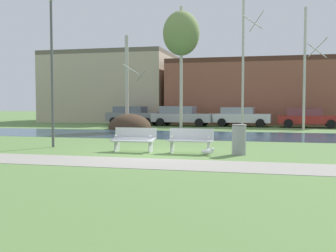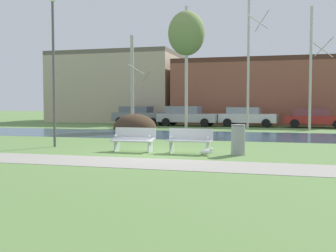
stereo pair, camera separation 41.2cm
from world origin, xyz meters
name	(u,v)px [view 1 (the left image)]	position (x,y,z in m)	size (l,w,h in m)	color
ground_plane	(201,133)	(0.00, 10.00, 0.00)	(120.00, 120.00, 0.00)	#5B7F42
paved_path_strip	(139,163)	(0.00, -2.14, 0.01)	(60.00, 2.03, 0.01)	gray
river_band	(198,135)	(0.00, 8.60, 0.00)	(80.00, 6.22, 0.01)	#284256
soil_mound	(130,129)	(-5.54, 13.17, 0.00)	(3.02, 3.12, 2.09)	#423021
bench_left	(134,139)	(-1.05, 0.50, 0.47)	(1.62, 0.61, 0.87)	silver
bench_right	(190,140)	(1.05, 0.50, 0.47)	(1.62, 0.61, 0.87)	silver
trash_bin	(239,139)	(2.74, 0.52, 0.54)	(0.50, 0.50, 1.04)	gray
seagull	(208,152)	(1.74, 0.05, 0.13)	(0.48, 0.18, 0.27)	white
streetlamp	(52,47)	(-4.70, 1.20, 4.02)	(0.32, 0.32, 6.14)	#4C4C51
birch_far_left	(127,81)	(-6.05, 14.17, 3.37)	(1.62, 2.42, 6.67)	#BCB7A8
birch_left	(181,34)	(-2.16, 14.55, 6.66)	(2.59, 2.59, 8.60)	beige
birch_center_left	(244,59)	(2.20, 14.39, 4.80)	(1.44, 2.59, 9.36)	beige
birch_center	(305,68)	(6.20, 14.43, 4.10)	(1.47, 2.70, 8.06)	beige
parked_van_nearest_grey	(133,115)	(-6.94, 18.14, 0.80)	(4.56, 2.34, 1.52)	slate
parked_sedan_second_silver	(181,116)	(-2.73, 17.40, 0.81)	(4.82, 2.28, 1.56)	#B2B5BC
parked_hatch_third_white	(241,116)	(1.90, 17.79, 0.79)	(4.44, 2.37, 1.48)	silver
parked_wagon_fourth_red	(308,117)	(6.73, 17.43, 0.74)	(4.47, 2.24, 1.39)	maroon
building_beige_block	(115,88)	(-11.15, 24.94, 3.33)	(11.87, 9.94, 6.67)	#BCAD8E
building_brick_low	(251,92)	(2.39, 24.43, 2.79)	(14.18, 9.45, 5.57)	brown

